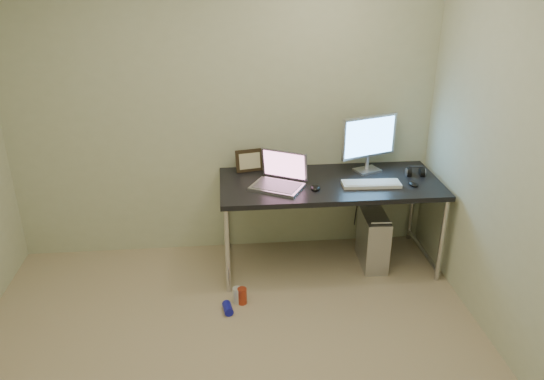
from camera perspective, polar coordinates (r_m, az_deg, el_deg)
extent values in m
cube|color=beige|center=(4.36, -5.30, 8.54)|extent=(3.50, 0.02, 2.50)
cube|color=black|center=(4.26, 6.27, 0.67)|extent=(1.75, 0.77, 0.04)
cylinder|color=silver|center=(4.04, -4.81, -6.59)|extent=(0.04, 0.04, 0.71)
cylinder|color=silver|center=(4.64, -4.97, -2.31)|extent=(0.04, 0.04, 0.71)
cylinder|color=silver|center=(4.37, 17.81, -5.24)|extent=(0.04, 0.04, 0.71)
cylinder|color=silver|center=(4.93, 14.86, -1.42)|extent=(0.04, 0.04, 0.71)
cylinder|color=silver|center=(4.47, -4.77, -7.41)|extent=(0.04, 0.69, 0.04)
cylinder|color=silver|center=(4.77, 15.87, -6.16)|extent=(0.04, 0.69, 0.04)
cube|color=silver|center=(4.53, 10.79, -5.19)|extent=(0.21, 0.45, 0.46)
cylinder|color=silver|center=(4.26, 11.68, -3.47)|extent=(0.16, 0.03, 0.02)
cylinder|color=silver|center=(4.57, 10.42, -1.40)|extent=(0.16, 0.03, 0.02)
cylinder|color=black|center=(4.76, 9.18, -1.27)|extent=(0.01, 0.16, 0.69)
cylinder|color=black|center=(4.77, 10.27, -1.54)|extent=(0.02, 0.11, 0.71)
cylinder|color=#AF361C|center=(4.05, -3.23, -11.31)|extent=(0.08, 0.08, 0.13)
cylinder|color=silver|center=(4.06, -3.75, -11.23)|extent=(0.09, 0.09, 0.13)
cylinder|color=#1719B4|center=(3.99, -4.79, -12.56)|extent=(0.08, 0.13, 0.07)
cube|color=silver|center=(4.10, 0.54, 0.35)|extent=(0.46, 0.42, 0.02)
cube|color=slate|center=(4.09, 0.54, 0.50)|extent=(0.40, 0.36, 0.00)
cube|color=gray|center=(4.18, 1.35, 2.74)|extent=(0.36, 0.23, 0.24)
cube|color=#884D68|center=(4.17, 1.36, 2.70)|extent=(0.32, 0.20, 0.21)
cube|color=silver|center=(4.50, 10.19, 2.13)|extent=(0.24, 0.21, 0.01)
cylinder|color=silver|center=(4.50, 10.19, 2.96)|extent=(0.03, 0.03, 0.11)
cube|color=silver|center=(4.41, 10.43, 5.69)|extent=(0.48, 0.20, 0.35)
cube|color=#4F9EEF|center=(4.40, 10.50, 5.61)|extent=(0.43, 0.16, 0.30)
cube|color=silver|center=(4.21, 10.62, 0.64)|extent=(0.46, 0.17, 0.03)
ellipsoid|color=black|center=(4.29, 14.98, 0.70)|extent=(0.08, 0.11, 0.03)
ellipsoid|color=black|center=(4.09, 4.70, 0.37)|extent=(0.09, 0.13, 0.04)
cylinder|color=black|center=(4.47, 14.51, 1.83)|extent=(0.05, 0.09, 0.09)
cylinder|color=black|center=(4.51, 15.79, 1.87)|extent=(0.05, 0.09, 0.09)
cube|color=black|center=(4.48, 15.22, 2.42)|extent=(0.12, 0.03, 0.01)
cube|color=black|center=(4.40, -2.42, 3.19)|extent=(0.24, 0.11, 0.19)
cylinder|color=silver|center=(4.42, 0.68, 2.62)|extent=(0.01, 0.01, 0.09)
cylinder|color=silver|center=(4.40, 0.68, 3.27)|extent=(0.04, 0.03, 0.04)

